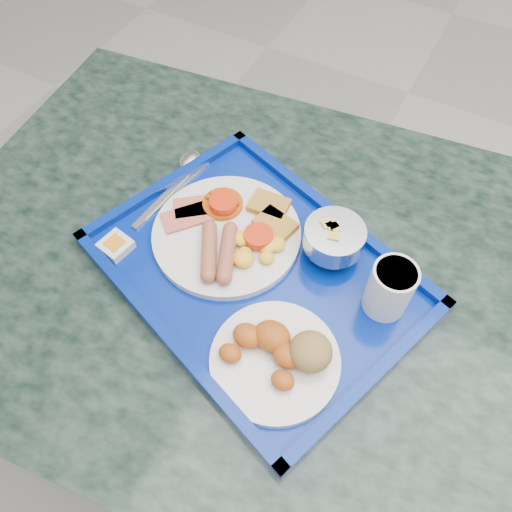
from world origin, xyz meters
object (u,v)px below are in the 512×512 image
(bread_plate, at_px, (280,355))
(juice_cup, at_px, (390,288))
(table, at_px, (281,325))
(tray, at_px, (256,273))
(main_plate, at_px, (231,233))
(fruit_bowl, at_px, (334,238))

(bread_plate, xyz_separation_m, juice_cup, (0.09, 0.15, 0.03))
(table, xyz_separation_m, tray, (-0.04, -0.03, 0.19))
(main_plate, bearing_deg, juice_cup, 0.28)
(table, relative_size, tray, 2.21)
(juice_cup, bearing_deg, bread_plate, -122.26)
(main_plate, xyz_separation_m, juice_cup, (0.25, 0.00, 0.03))
(tray, height_order, main_plate, main_plate)
(table, bearing_deg, bread_plate, -67.30)
(tray, distance_m, main_plate, 0.08)
(table, height_order, main_plate, main_plate)
(fruit_bowl, height_order, juice_cup, juice_cup)
(fruit_bowl, bearing_deg, bread_plate, -87.26)
(tray, distance_m, juice_cup, 0.20)
(bread_plate, height_order, fruit_bowl, fruit_bowl)
(tray, bearing_deg, juice_cup, 11.31)
(table, distance_m, fruit_bowl, 0.25)
(tray, height_order, juice_cup, juice_cup)
(main_plate, xyz_separation_m, fruit_bowl, (0.15, 0.05, 0.03))
(tray, relative_size, fruit_bowl, 6.20)
(tray, height_order, fruit_bowl, fruit_bowl)
(bread_plate, relative_size, fruit_bowl, 1.93)
(main_plate, bearing_deg, tray, -29.53)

